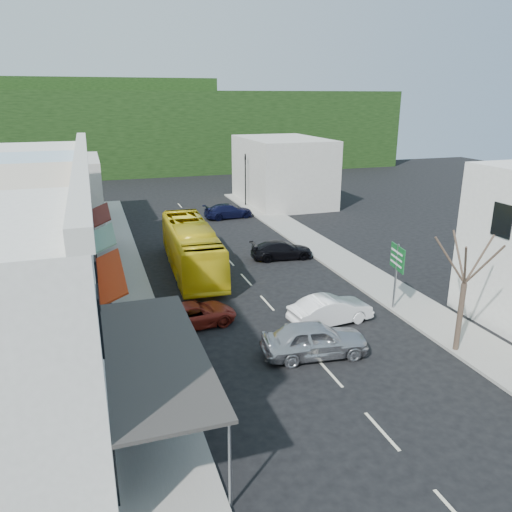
{
  "coord_description": "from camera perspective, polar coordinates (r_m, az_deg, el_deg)",
  "views": [
    {
      "loc": [
        -8.85,
        -20.63,
        11.19
      ],
      "look_at": [
        0.0,
        6.0,
        2.2
      ],
      "focal_mm": 35.0,
      "sensor_mm": 36.0,
      "label": 1
    }
  ],
  "objects": [
    {
      "name": "sidewalk_left",
      "position": [
        32.62,
        -14.9,
        -2.79
      ],
      "size": [
        3.0,
        52.0,
        0.15
      ],
      "primitive_type": "cube",
      "color": "gray",
      "rests_on": "ground"
    },
    {
      "name": "car_silver",
      "position": [
        22.86,
        6.71,
        -9.7
      ],
      "size": [
        4.58,
        2.3,
        1.4
      ],
      "primitive_type": "imported",
      "rotation": [
        0.0,
        0.0,
        1.45
      ],
      "color": "#B4B4B9",
      "rests_on": "ground"
    },
    {
      "name": "street_tree",
      "position": [
        23.76,
        22.71,
        -2.91
      ],
      "size": [
        2.7,
        2.7,
        6.73
      ],
      "primitive_type": null,
      "rotation": [
        0.0,
        0.0,
        -0.14
      ],
      "color": "#3A2B21",
      "rests_on": "ground"
    },
    {
      "name": "distant_block_right",
      "position": [
        54.93,
        3.04,
        9.69
      ],
      "size": [
        8.0,
        12.0,
        7.0
      ],
      "primitive_type": "cube",
      "color": "#B7B2A8",
      "rests_on": "ground"
    },
    {
      "name": "car_navy_far",
      "position": [
        48.24,
        -3.16,
        5.18
      ],
      "size": [
        4.66,
        2.29,
        1.4
      ],
      "primitive_type": "imported",
      "rotation": [
        0.0,
        0.0,
        1.67
      ],
      "color": "black",
      "rests_on": "ground"
    },
    {
      "name": "hillside",
      "position": [
        86.16,
        -13.87,
        14.3
      ],
      "size": [
        80.0,
        26.0,
        14.0
      ],
      "color": "black",
      "rests_on": "ground"
    },
    {
      "name": "direction_sign",
      "position": [
        27.92,
        15.67,
        -2.4
      ],
      "size": [
        0.77,
        1.76,
        3.77
      ],
      "primitive_type": null,
      "rotation": [
        0.0,
        0.0,
        -0.18
      ],
      "color": "#115B25",
      "rests_on": "ground"
    },
    {
      "name": "sidewalk_right",
      "position": [
        36.46,
        9.24,
        -0.23
      ],
      "size": [
        3.0,
        52.0,
        0.15
      ],
      "primitive_type": "cube",
      "color": "gray",
      "rests_on": "ground"
    },
    {
      "name": "distant_block_left",
      "position": [
        48.44,
        -21.99,
        6.74
      ],
      "size": [
        8.0,
        10.0,
        6.0
      ],
      "primitive_type": "cube",
      "color": "#B7B2A8",
      "rests_on": "ground"
    },
    {
      "name": "traffic_signal",
      "position": [
        53.03,
        -1.22,
        8.62
      ],
      "size": [
        1.29,
        1.47,
        5.54
      ],
      "primitive_type": null,
      "rotation": [
        0.0,
        0.0,
        2.78
      ],
      "color": "black",
      "rests_on": "ground"
    },
    {
      "name": "car_black_near",
      "position": [
        35.98,
        2.96,
        0.79
      ],
      "size": [
        4.66,
        2.27,
        1.4
      ],
      "primitive_type": "imported",
      "rotation": [
        0.0,
        0.0,
        1.47
      ],
      "color": "black",
      "rests_on": "ground"
    },
    {
      "name": "ground",
      "position": [
        25.09,
        4.38,
        -8.79
      ],
      "size": [
        120.0,
        120.0,
        0.0
      ],
      "primitive_type": "plane",
      "color": "black",
      "rests_on": "ground"
    },
    {
      "name": "shopfront_row",
      "position": [
        26.87,
        -25.43,
        0.47
      ],
      "size": [
        8.25,
        30.0,
        8.0
      ],
      "color": "silver",
      "rests_on": "ground"
    },
    {
      "name": "car_white",
      "position": [
        26.06,
        8.51,
        -6.18
      ],
      "size": [
        4.57,
        2.27,
        1.4
      ],
      "primitive_type": "imported",
      "rotation": [
        0.0,
        0.0,
        1.68
      ],
      "color": "white",
      "rests_on": "ground"
    },
    {
      "name": "car_red",
      "position": [
        25.72,
        -7.1,
        -6.46
      ],
      "size": [
        4.81,
        2.48,
        1.4
      ],
      "primitive_type": "imported",
      "rotation": [
        0.0,
        0.0,
        1.7
      ],
      "color": "maroon",
      "rests_on": "ground"
    },
    {
      "name": "bus",
      "position": [
        33.45,
        -7.38,
        0.86
      ],
      "size": [
        3.07,
        11.71,
        3.1
      ],
      "primitive_type": "imported",
      "rotation": [
        0.0,
        0.0,
        -0.05
      ],
      "color": "yellow",
      "rests_on": "ground"
    },
    {
      "name": "pedestrian_left",
      "position": [
        26.01,
        -16.19,
        -6.06
      ],
      "size": [
        0.47,
        0.64,
        1.7
      ],
      "primitive_type": "imported",
      "rotation": [
        0.0,
        0.0,
        1.69
      ],
      "color": "black",
      "rests_on": "sidewalk_left"
    }
  ]
}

